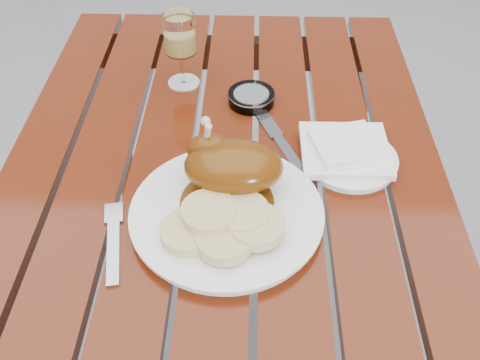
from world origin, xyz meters
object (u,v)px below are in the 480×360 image
table (226,294)px  dinner_plate (227,214)px  ashtray (251,98)px  side_plate (350,159)px  wine_glass (181,51)px

table → dinner_plate: size_ratio=3.79×
table → dinner_plate: (0.01, -0.10, 0.39)m
table → ashtray: size_ratio=12.52×
dinner_plate → side_plate: 0.26m
table → ashtray: bearing=77.6°
dinner_plate → wine_glass: wine_glass is taller
dinner_plate → wine_glass: (-0.11, 0.39, 0.07)m
wine_glass → side_plate: bearing=-36.7°
table → wine_glass: wine_glass is taller
side_plate → ashtray: ashtray is taller
dinner_plate → ashtray: bearing=83.7°
table → side_plate: 0.45m
table → wine_glass: 0.55m
side_plate → ashtray: size_ratio=1.80×
table → side_plate: size_ratio=6.97×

